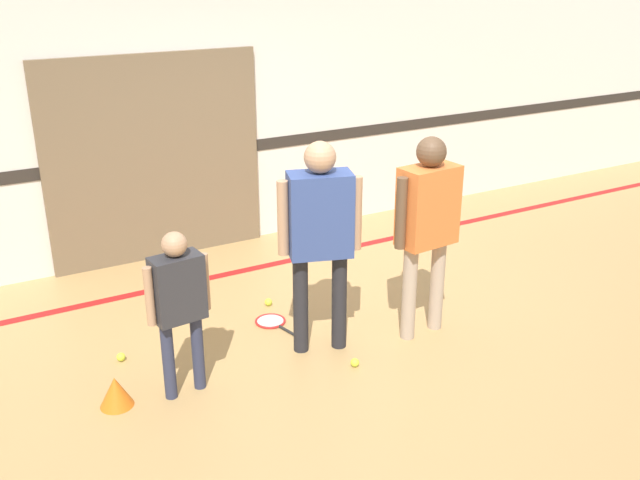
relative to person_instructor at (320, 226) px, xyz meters
The scene contains 12 objects.
ground_plane 1.05m from the person_instructor, ahead, with size 16.00×16.00×0.00m, color tan.
wall_back 2.55m from the person_instructor, 85.61° to the left, with size 16.00×0.07×3.20m.
wall_panel 2.47m from the person_instructor, 101.49° to the left, with size 2.15×0.05×2.04m.
floor_stripe 1.96m from the person_instructor, 83.46° to the left, with size 14.40×0.10×0.01m.
person_instructor is the anchor object (origin of this frame).
person_student_left 1.16m from the person_instructor, behind, with size 0.46×0.22×1.21m.
person_student_right 0.87m from the person_instructor, 12.16° to the right, with size 0.62×0.29×1.63m.
racket_spare_on_floor 1.17m from the person_instructor, 105.56° to the left, with size 0.31×0.50×0.03m.
tennis_ball_near_instructor 1.07m from the person_instructor, 76.00° to the right, with size 0.07×0.07×0.07m, color #CCE038.
tennis_ball_by_spare_racket 1.32m from the person_instructor, 92.62° to the left, with size 0.07×0.07×0.07m, color #CCE038.
tennis_ball_stray_left 1.83m from the person_instructor, 158.11° to the left, with size 0.07×0.07×0.07m, color #CCE038.
training_cone 1.84m from the person_instructor, behind, with size 0.23×0.23×0.22m.
Camera 1 is at (-2.59, -4.27, 2.86)m, focal length 40.00 mm.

